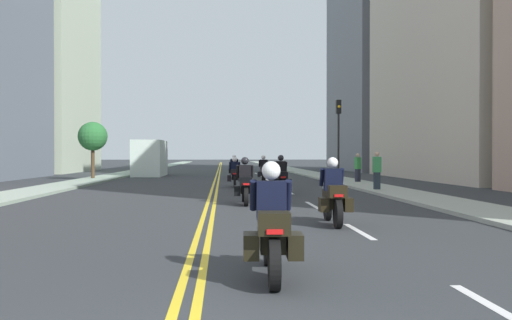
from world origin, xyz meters
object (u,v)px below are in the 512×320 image
(motorcycle_1, at_px, (333,197))
(street_tree_0, at_px, (93,137))
(motorcycle_4, at_px, (235,175))
(pedestrian_1, at_px, (358,168))
(motorcycle_5, at_px, (263,171))
(traffic_light_near, at_px, (339,126))
(motorcycle_0, at_px, (272,231))
(parked_truck, at_px, (151,160))
(motorcycle_6, at_px, (234,169))
(motorcycle_2, at_px, (245,185))
(pedestrian_2, at_px, (377,171))
(motorcycle_3, at_px, (281,178))

(motorcycle_1, bearing_deg, street_tree_0, 118.03)
(motorcycle_4, height_order, pedestrian_1, pedestrian_1)
(motorcycle_4, relative_size, motorcycle_5, 0.99)
(traffic_light_near, bearing_deg, motorcycle_1, -102.86)
(motorcycle_4, distance_m, street_tree_0, 12.76)
(motorcycle_1, relative_size, motorcycle_5, 0.96)
(motorcycle_0, bearing_deg, traffic_light_near, 77.67)
(motorcycle_1, xyz_separation_m, street_tree_0, (-11.27, 23.29, 2.22))
(motorcycle_5, bearing_deg, parked_truck, 130.39)
(motorcycle_4, bearing_deg, motorcycle_0, -88.95)
(street_tree_0, bearing_deg, motorcycle_6, 13.24)
(motorcycle_2, bearing_deg, motorcycle_0, -90.56)
(pedestrian_2, bearing_deg, parked_truck, -52.94)
(motorcycle_4, distance_m, pedestrian_1, 7.71)
(motorcycle_3, bearing_deg, motorcycle_5, 89.16)
(motorcycle_1, xyz_separation_m, motorcycle_4, (-2.02, 14.79, -0.02))
(motorcycle_2, height_order, pedestrian_2, pedestrian_2)
(motorcycle_5, bearing_deg, motorcycle_4, -108.58)
(parked_truck, bearing_deg, motorcycle_0, -79.78)
(motorcycle_3, xyz_separation_m, parked_truck, (-8.24, 20.09, 0.60))
(motorcycle_3, bearing_deg, pedestrian_2, 9.99)
(pedestrian_2, bearing_deg, motorcycle_3, 14.47)
(motorcycle_1, bearing_deg, parked_truck, 107.72)
(motorcycle_5, distance_m, motorcycle_6, 5.77)
(motorcycle_0, bearing_deg, motorcycle_5, 88.11)
(motorcycle_3, distance_m, motorcycle_6, 15.52)
(motorcycle_3, relative_size, street_tree_0, 0.55)
(pedestrian_1, xyz_separation_m, pedestrian_2, (-0.85, -6.68, 0.03))
(motorcycle_0, distance_m, motorcycle_4, 20.15)
(motorcycle_2, relative_size, motorcycle_6, 1.04)
(motorcycle_2, xyz_separation_m, street_tree_0, (-9.39, 17.96, 2.23))
(motorcycle_3, relative_size, parked_truck, 0.33)
(traffic_light_near, bearing_deg, motorcycle_0, -104.60)
(parked_truck, bearing_deg, motorcycle_2, -75.34)
(motorcycle_3, distance_m, motorcycle_5, 9.91)
(motorcycle_1, distance_m, motorcycle_6, 25.58)
(traffic_light_near, distance_m, pedestrian_1, 2.68)
(motorcycle_5, bearing_deg, motorcycle_3, -88.67)
(motorcycle_0, height_order, motorcycle_4, motorcycle_0)
(pedestrian_1, relative_size, pedestrian_2, 0.97)
(motorcycle_6, distance_m, pedestrian_1, 10.54)
(motorcycle_5, height_order, pedestrian_1, pedestrian_1)
(pedestrian_2, bearing_deg, street_tree_0, -34.75)
(motorcycle_5, bearing_deg, motorcycle_2, -95.44)
(motorcycle_5, height_order, motorcycle_6, motorcycle_6)
(motorcycle_5, xyz_separation_m, traffic_light_near, (4.23, -2.01, 2.69))
(motorcycle_5, bearing_deg, pedestrian_2, -62.58)
(street_tree_0, bearing_deg, motorcycle_3, -49.86)
(motorcycle_3, distance_m, parked_truck, 21.73)
(traffic_light_near, relative_size, street_tree_0, 1.26)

